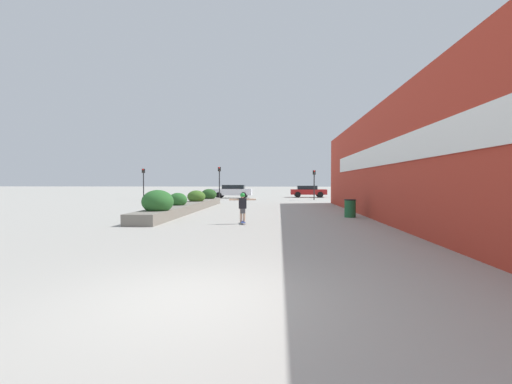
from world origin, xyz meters
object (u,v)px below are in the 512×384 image
Objects in this scene: skateboard at (243,222)px; traffic_light_left at (219,177)px; skateboarder at (243,204)px; traffic_light_far_left at (143,178)px; traffic_light_right at (314,179)px; trash_bin at (350,208)px; car_leftmost at (232,191)px; car_center_left at (308,191)px.

traffic_light_left is (-4.64, 20.56, 2.27)m from skateboard.
skateboarder is 0.37× the size of traffic_light_left.
traffic_light_far_left is (-12.76, 20.53, 1.39)m from skateboarder.
traffic_light_right is at bearing 2.32° from traffic_light_left.
car_leftmost is at bearing 112.89° from trash_bin.
car_center_left is at bearing 90.81° from traffic_light_right.
traffic_light_right is (5.22, 20.96, 2.05)m from skateboard.
traffic_light_left is (-0.79, -4.28, 1.52)m from car_leftmost.
traffic_light_left reaches higher than skateboarder.
car_center_left is at bearing -74.84° from car_leftmost.
traffic_light_right is (0.09, -6.31, 1.35)m from car_center_left.
skateboard is 0.79m from skateboarder.
skateboarder is at bearing -58.14° from traffic_light_far_left.
skateboarder is 0.29× the size of car_center_left.
skateboard is 21.70m from traffic_light_right.
traffic_light_far_left is at bearing 109.82° from skateboard.
skateboard is 6.20m from trash_bin.
car_center_left is 19.17m from traffic_light_far_left.
traffic_light_left reaches higher than skateboard.
trash_bin is 0.20× the size of car_leftmost.
car_center_left is at bearing 20.67° from traffic_light_far_left.
trash_bin is at bearing 19.46° from skateboard.
skateboarder is 0.38× the size of traffic_light_far_left.
car_center_left is at bearing 67.31° from skateboarder.
traffic_light_far_left reaches higher than traffic_light_right.
car_leftmost is (-3.85, 24.84, 0.75)m from skateboard.
skateboard is 0.17× the size of car_leftmost.
skateboarder is at bearing -77.29° from traffic_light_left.
skateboard is 24.27m from traffic_light_far_left.
trash_bin is at bearing 0.35° from car_center_left.
traffic_light_left is 1.05× the size of traffic_light_far_left.
traffic_light_left reaches higher than traffic_light_far_left.
skateboard is at bearing 77.96° from skateboarder.
trash_bin is 24.05m from car_center_left.
traffic_light_far_left reaches higher than skateboard.
traffic_light_far_left reaches higher than skateboarder.
car_center_left reaches higher than skateboard.
skateboard is at bearing -58.14° from traffic_light_far_left.
trash_bin is at bearing -43.81° from traffic_light_far_left.
traffic_light_right is 0.94× the size of traffic_light_far_left.
car_leftmost is at bearing 86.77° from skateboarder.
traffic_light_far_left is (-8.90, -4.31, 1.43)m from car_leftmost.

